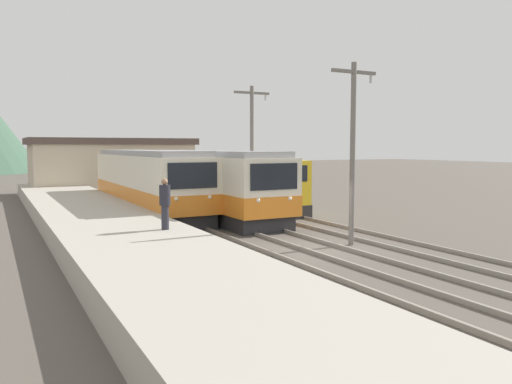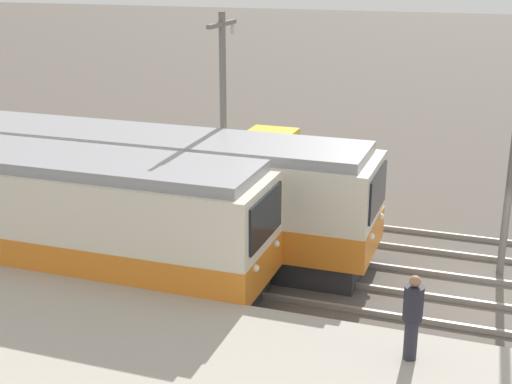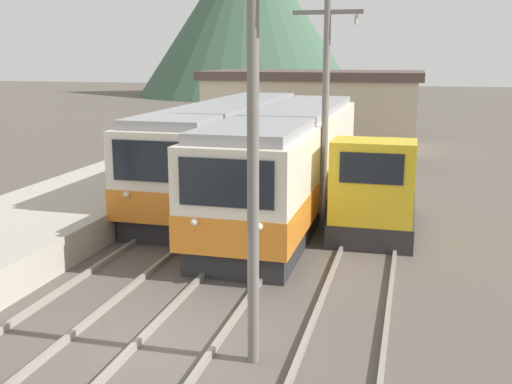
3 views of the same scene
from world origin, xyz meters
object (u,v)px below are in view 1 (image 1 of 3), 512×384
(commuter_train_center, at_px, (207,185))
(catenary_mast_mid, at_px, (252,147))
(person_on_platform, at_px, (165,202))
(catenary_mast_near, at_px, (353,146))
(commuter_train_left, at_px, (148,184))
(shunting_locomotive, at_px, (272,193))

(commuter_train_center, bearing_deg, catenary_mast_mid, -58.48)
(person_on_platform, bearing_deg, catenary_mast_mid, 43.90)
(catenary_mast_near, relative_size, catenary_mast_mid, 1.00)
(commuter_train_left, bearing_deg, catenary_mast_near, -70.68)
(shunting_locomotive, bearing_deg, commuter_train_center, 146.50)
(commuter_train_center, relative_size, catenary_mast_mid, 2.18)
(person_on_platform, bearing_deg, shunting_locomotive, 40.22)
(shunting_locomotive, distance_m, person_on_platform, 10.82)
(commuter_train_left, xyz_separation_m, shunting_locomotive, (5.80, -3.69, -0.44))
(commuter_train_center, bearing_deg, person_on_platform, -120.36)
(catenary_mast_near, distance_m, person_on_platform, 7.20)
(shunting_locomotive, relative_size, catenary_mast_near, 0.70)
(catenary_mast_near, height_order, catenary_mast_mid, same)
(person_on_platform, bearing_deg, commuter_train_center, 59.64)
(commuter_train_center, relative_size, catenary_mast_near, 2.18)
(commuter_train_center, height_order, person_on_platform, commuter_train_center)
(catenary_mast_mid, distance_m, person_on_platform, 9.56)
(commuter_train_left, bearing_deg, commuter_train_center, -31.38)
(commuter_train_center, xyz_separation_m, catenary_mast_mid, (1.51, -2.46, 2.09))
(shunting_locomotive, relative_size, person_on_platform, 2.71)
(shunting_locomotive, bearing_deg, person_on_platform, -139.78)
(commuter_train_left, bearing_deg, catenary_mast_mid, -44.04)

